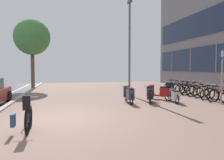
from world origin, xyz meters
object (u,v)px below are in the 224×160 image
object	(u,v)px
bicycle_rack_02	(210,94)
street_tree	(32,37)
bicycle_foreground	(27,118)
scooter_far	(129,95)
scooter_mid	(150,95)
bicycle_rack_07	(179,88)
bicycle_rack_05	(190,90)
bicycle_rack_08	(173,87)
bicycle_rack_04	(197,91)
scooter_near	(174,96)
parking_sign	(222,71)
bicycle_rack_03	(204,93)
bicycle_rack_01	(219,96)
scooter_extra	(163,92)
bicycle_rack_06	(185,89)
lamp_post	(129,43)

from	to	relation	value
bicycle_rack_02	street_tree	distance (m)	14.70
bicycle_foreground	bicycle_rack_02	size ratio (longest dim) A/B	1.09
bicycle_rack_02	scooter_far	distance (m)	4.76
bicycle_foreground	street_tree	size ratio (longest dim) A/B	0.23
bicycle_rack_02	scooter_mid	distance (m)	3.66
bicycle_rack_02	bicycle_rack_07	world-z (taller)	bicycle_rack_07
bicycle_rack_05	street_tree	distance (m)	13.52
bicycle_rack_08	scooter_mid	xyz separation A→B (m)	(-3.74, -4.51, 0.04)
bicycle_rack_08	street_tree	world-z (taller)	street_tree
bicycle_rack_04	scooter_near	bearing A→B (deg)	-144.58
bicycle_rack_08	scooter_mid	world-z (taller)	bicycle_rack_08
bicycle_foreground	scooter_far	xyz separation A→B (m)	(4.28, 4.20, 0.04)
street_tree	bicycle_rack_07	bearing A→B (deg)	-27.26
bicycle_rack_08	scooter_far	size ratio (longest dim) A/B	0.76
parking_sign	street_tree	bearing A→B (deg)	133.70
bicycle_foreground	scooter_near	distance (m)	7.75
bicycle_rack_07	scooter_far	size ratio (longest dim) A/B	0.72
bicycle_rack_08	bicycle_rack_04	bearing A→B (deg)	-88.57
bicycle_foreground	bicycle_rack_03	bearing A→B (deg)	28.74
bicycle_rack_01	bicycle_rack_08	xyz separation A→B (m)	(0.10, 5.09, 0.02)
bicycle_rack_04	parking_sign	xyz separation A→B (m)	(-0.61, -2.94, 1.30)
scooter_mid	scooter_extra	xyz separation A→B (m)	(1.12, 0.86, 0.06)
bicycle_rack_01	bicycle_rack_05	xyz separation A→B (m)	(0.13, 2.91, 0.02)
bicycle_rack_02	street_tree	size ratio (longest dim) A/B	0.21
bicycle_rack_05	street_tree	xyz separation A→B (m)	(-10.79, 7.04, 4.10)
bicycle_rack_03	bicycle_rack_06	bearing A→B (deg)	89.84
lamp_post	bicycle_foreground	bearing A→B (deg)	-125.24
bicycle_rack_07	street_tree	world-z (taller)	street_tree
bicycle_foreground	bicycle_rack_06	world-z (taller)	bicycle_foreground
bicycle_rack_06	bicycle_rack_07	size ratio (longest dim) A/B	1.06
bicycle_rack_03	scooter_far	distance (m)	4.98
bicycle_rack_06	scooter_extra	xyz separation A→B (m)	(-2.69, -2.20, 0.11)
bicycle_rack_03	bicycle_rack_05	world-z (taller)	bicycle_rack_05
bicycle_rack_06	scooter_near	distance (m)	4.14
bicycle_rack_01	parking_sign	distance (m)	1.59
bicycle_foreground	bicycle_rack_08	size ratio (longest dim) A/B	0.98
street_tree	scooter_mid	bearing A→B (deg)	-53.14
bicycle_rack_08	parking_sign	size ratio (longest dim) A/B	0.52
bicycle_rack_05	parking_sign	xyz separation A→B (m)	(-0.56, -3.66, 1.31)
bicycle_rack_04	scooter_far	xyz separation A→B (m)	(-4.92, -1.57, 0.07)
scooter_near	scooter_extra	size ratio (longest dim) A/B	1.06
scooter_near	parking_sign	size ratio (longest dim) A/B	0.64
bicycle_rack_04	bicycle_rack_05	world-z (taller)	bicycle_rack_04
bicycle_rack_06	lamp_post	world-z (taller)	lamp_post
bicycle_rack_02	scooter_near	distance (m)	2.41
bicycle_rack_04	scooter_mid	bearing A→B (deg)	-157.21
bicycle_rack_02	bicycle_rack_08	bearing A→B (deg)	88.86
bicycle_rack_01	parking_sign	size ratio (longest dim) A/B	0.48
bicycle_foreground	bicycle_rack_03	size ratio (longest dim) A/B	1.08
bicycle_rack_06	street_tree	distance (m)	13.19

